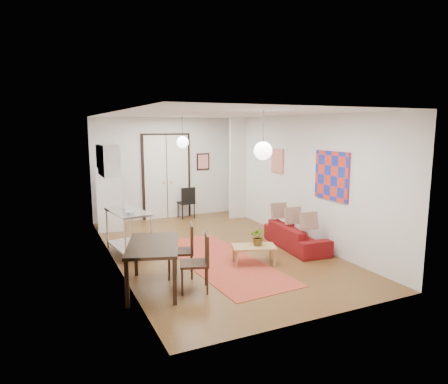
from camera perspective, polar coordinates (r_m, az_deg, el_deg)
name	(u,v)px	position (r m, az deg, el deg)	size (l,w,h in m)	color
floor	(214,250)	(8.75, -1.37, -8.23)	(7.00, 7.00, 0.00)	brown
ceiling	(214,114)	(8.35, -1.45, 11.11)	(4.20, 7.00, 0.02)	silver
wall_back	(166,168)	(11.70, -8.29, 3.39)	(4.20, 0.02, 2.90)	silver
wall_front	(320,217)	(5.46, 13.49, -3.53)	(4.20, 0.02, 2.90)	silver
wall_left	(113,190)	(7.84, -15.61, 0.25)	(0.02, 7.00, 2.90)	silver
wall_right	(297,178)	(9.46, 10.34, 1.95)	(0.02, 7.00, 2.90)	silver
double_doors	(167,177)	(11.69, -8.20, 2.15)	(1.44, 0.06, 2.50)	white
stub_partition	(238,168)	(11.51, 1.97, 3.38)	(0.50, 0.10, 2.90)	silver
wall_cabinet	(108,160)	(9.29, -16.18, 4.39)	(0.35, 1.00, 0.70)	silver
painting_popart	(332,176)	(8.44, 15.13, 2.26)	(0.05, 1.00, 1.00)	red
painting_abstract	(277,161)	(10.07, 7.65, 4.46)	(0.05, 0.50, 0.60)	beige
poster_back	(203,162)	(12.04, -3.00, 4.35)	(0.40, 0.03, 0.50)	red
print_left	(98,157)	(9.76, -17.52, 4.84)	(0.03, 0.44, 0.54)	#9A6B40
pendant_back	(183,142)	(10.22, -5.95, 7.09)	(0.30, 0.30, 0.80)	white
pendant_front	(263,151)	(6.57, 5.59, 5.89)	(0.30, 0.30, 0.80)	white
kilim_rug	(220,261)	(8.05, -0.56, -9.79)	(1.39, 3.70, 0.01)	#BC462F
sofa	(296,236)	(8.96, 10.28, -6.21)	(0.71, 1.80, 0.53)	maroon
coffee_table	(254,248)	(7.80, 4.29, -8.03)	(0.93, 0.70, 0.37)	#AB7D50
potted_plant	(259,236)	(7.78, 4.96, -6.33)	(0.32, 0.28, 0.36)	#335E2A
kitchen_counter	(128,226)	(8.51, -13.54, -4.77)	(0.77, 1.29, 0.93)	silver
bowl	(131,212)	(8.14, -13.21, -2.83)	(0.22, 0.22, 0.05)	beige
soap_bottle	(125,204)	(8.66, -13.98, -1.67)	(0.09, 0.09, 0.19)	#4F9EAB
fridge	(109,196)	(10.64, -16.05, -0.59)	(0.62, 0.62, 1.75)	white
dining_table	(153,249)	(6.63, -10.11, -7.98)	(1.19, 1.57, 0.77)	black
dining_chair_near	(178,245)	(7.23, -6.54, -7.52)	(0.57, 0.70, 0.95)	#381C12
dining_chair_far	(192,256)	(6.60, -4.59, -9.14)	(0.57, 0.70, 0.95)	#381C12
black_side_chair	(185,199)	(11.73, -5.60, -1.04)	(0.44, 0.44, 0.92)	black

